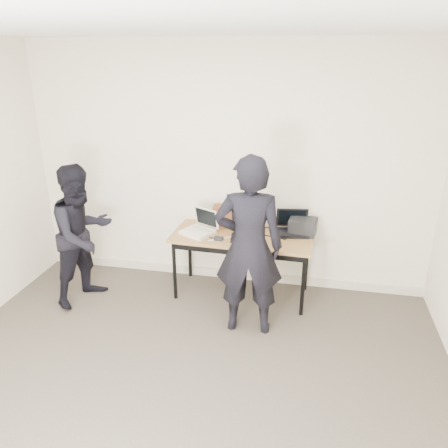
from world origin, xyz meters
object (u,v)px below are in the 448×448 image
(laptop_center, at_px, (246,232))
(leather_satchel, at_px, (230,216))
(person_observer, at_px, (83,235))
(laptop_beige, at_px, (200,229))
(person_typist, at_px, (249,247))
(desk, at_px, (242,241))
(equipment_box, at_px, (303,226))
(laptop_right, at_px, (292,228))

(laptop_center, height_order, leather_satchel, leather_satchel)
(laptop_center, distance_m, person_observer, 1.72)
(laptop_beige, height_order, person_typist, person_typist)
(desk, relative_size, leather_satchel, 4.06)
(desk, relative_size, laptop_beige, 3.58)
(laptop_center, height_order, equipment_box, laptop_center)
(laptop_beige, relative_size, laptop_center, 1.26)
(laptop_right, distance_m, person_observer, 2.24)
(leather_satchel, xyz_separation_m, equipment_box, (0.81, -0.04, -0.04))
(desk, distance_m, person_observer, 1.69)
(desk, height_order, leather_satchel, leather_satchel)
(desk, bearing_deg, laptop_center, -34.36)
(equipment_box, bearing_deg, leather_satchel, 177.47)
(desk, distance_m, laptop_beige, 0.48)
(desk, height_order, laptop_right, laptop_right)
(desk, distance_m, laptop_center, 0.13)
(person_observer, bearing_deg, laptop_right, -51.47)
(laptop_beige, xyz_separation_m, laptop_center, (0.51, -0.01, 0.00))
(leather_satchel, bearing_deg, desk, -57.73)
(laptop_beige, xyz_separation_m, leather_satchel, (0.28, 0.25, 0.08))
(desk, relative_size, laptop_right, 4.02)
(laptop_center, bearing_deg, desk, 136.92)
(leather_satchel, xyz_separation_m, person_typist, (0.34, -0.84, 0.03))
(laptop_center, xyz_separation_m, laptop_right, (0.47, 0.23, 0.00))
(desk, xyz_separation_m, leather_satchel, (-0.18, 0.23, 0.19))
(laptop_center, bearing_deg, leather_satchel, 124.30)
(laptop_beige, distance_m, person_typist, 0.87)
(equipment_box, height_order, person_observer, person_observer)
(desk, distance_m, equipment_box, 0.67)
(desk, bearing_deg, equipment_box, 19.31)
(equipment_box, relative_size, person_typist, 0.16)
(desk, xyz_separation_m, laptop_beige, (-0.46, -0.02, 0.11))
(desk, height_order, laptop_beige, laptop_beige)
(laptop_right, bearing_deg, laptop_beige, -175.49)
(laptop_beige, distance_m, laptop_center, 0.51)
(leather_satchel, relative_size, equipment_box, 1.32)
(equipment_box, bearing_deg, person_observer, -165.41)
(leather_satchel, height_order, equipment_box, leather_satchel)
(desk, relative_size, person_observer, 1.01)
(laptop_right, xyz_separation_m, person_observer, (-2.16, -0.59, -0.02))
(desk, height_order, laptop_center, laptop_center)
(desk, relative_size, person_typist, 0.87)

